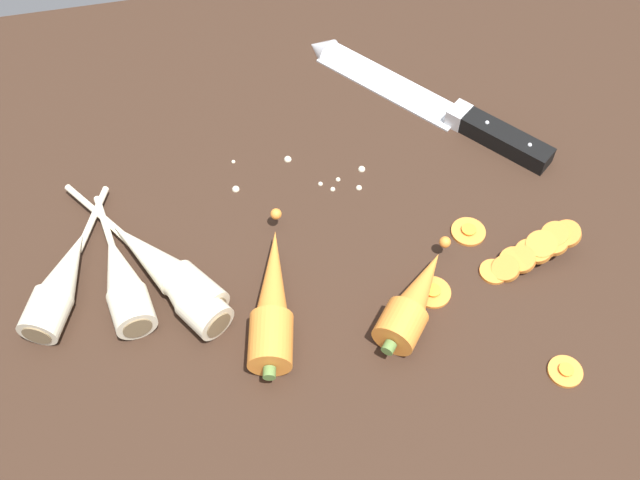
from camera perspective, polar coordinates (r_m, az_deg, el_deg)
ground_plane at (r=79.98cm, az=-0.31°, el=-0.33°), size 120.00×90.00×4.00cm
chefs_knife at (r=92.15cm, az=7.62°, el=10.97°), size 24.36×29.17×4.18cm
whole_carrot at (r=71.41cm, az=-3.72°, el=-4.73°), size 7.27×19.07×4.20cm
whole_carrot_second at (r=71.87cm, az=7.32°, el=-4.66°), size 10.67×11.90×4.20cm
parsnip_front at (r=75.22cm, az=-15.10°, el=-3.04°), size 5.98×18.09×4.00cm
parsnip_mid_left at (r=73.36cm, az=-10.74°, el=-3.78°), size 11.35×15.94×4.00cm
parsnip_mid_right at (r=75.36cm, az=-12.17°, el=-1.88°), size 15.75×20.86×4.00cm
parsnip_back at (r=76.99cm, az=-19.50°, el=-3.02°), size 9.23×18.46×4.00cm
carrot_slice_stack at (r=78.29cm, az=16.15°, el=-0.87°), size 10.95×4.75×3.99cm
carrot_slice_stray_near at (r=74.72cm, az=8.75°, el=-3.97°), size 3.71×3.71×0.70cm
carrot_slice_stray_mid at (r=73.37cm, az=18.55°, el=-9.60°), size 3.27×3.27×0.70cm
carrot_slice_stray_far at (r=79.71cm, az=11.47°, el=0.71°), size 3.69×3.69×0.70cm
mince_crumbs at (r=83.10cm, az=-1.12°, el=5.16°), size 15.31×7.47×0.86cm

